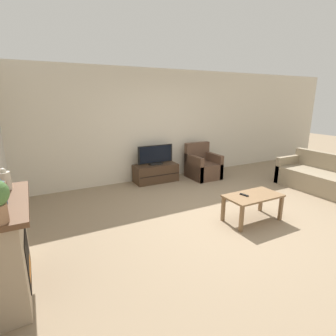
# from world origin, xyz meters

# --- Properties ---
(ground_plane) EXTENTS (24.00, 24.00, 0.00)m
(ground_plane) POSITION_xyz_m (0.00, 0.00, 0.00)
(ground_plane) COLOR #89755B
(wall_back) EXTENTS (12.00, 0.06, 2.70)m
(wall_back) POSITION_xyz_m (0.00, 2.65, 1.35)
(wall_back) COLOR beige
(wall_back) RESTS_ON ground
(fireplace) EXTENTS (0.42, 1.25, 1.02)m
(fireplace) POSITION_xyz_m (-3.22, -0.44, 0.52)
(fireplace) COLOR tan
(fireplace) RESTS_ON ground
(mantel_vase_centre_left) EXTENTS (0.09, 0.09, 0.25)m
(mantel_vase_centre_left) POSITION_xyz_m (-3.20, -0.53, 1.14)
(mantel_vase_centre_left) COLOR #385670
(mantel_vase_centre_left) RESTS_ON fireplace
(mantel_vase_right) EXTENTS (0.13, 0.13, 0.25)m
(mantel_vase_right) POSITION_xyz_m (-3.20, -0.06, 1.14)
(mantel_vase_right) COLOR beige
(mantel_vase_right) RESTS_ON fireplace
(mantel_clock) EXTENTS (0.08, 0.11, 0.15)m
(mantel_clock) POSITION_xyz_m (-3.20, -0.31, 1.10)
(mantel_clock) COLOR brown
(mantel_clock) RESTS_ON fireplace
(tv_stand) EXTENTS (1.06, 0.49, 0.44)m
(tv_stand) POSITION_xyz_m (-0.26, 2.33, 0.22)
(tv_stand) COLOR #422D1E
(tv_stand) RESTS_ON ground
(tv) EXTENTS (0.91, 0.18, 0.48)m
(tv) POSITION_xyz_m (-0.26, 2.33, 0.66)
(tv) COLOR black
(tv) RESTS_ON tv_stand
(armchair) EXTENTS (0.70, 0.76, 0.88)m
(armchair) POSITION_xyz_m (0.96, 2.08, 0.29)
(armchair) COLOR brown
(armchair) RESTS_ON ground
(coffee_table) EXTENTS (0.95, 0.51, 0.45)m
(coffee_table) POSITION_xyz_m (0.25, -0.38, 0.39)
(coffee_table) COLOR brown
(coffee_table) RESTS_ON ground
(remote) EXTENTS (0.07, 0.16, 0.02)m
(remote) POSITION_xyz_m (0.11, -0.32, 0.46)
(remote) COLOR black
(remote) RESTS_ON coffee_table
(couch) EXTENTS (0.85, 2.32, 0.80)m
(couch) POSITION_xyz_m (2.76, -0.24, 0.27)
(couch) COLOR gray
(couch) RESTS_ON ground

